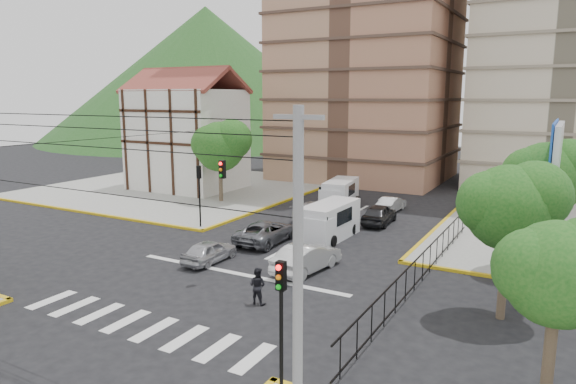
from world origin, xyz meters
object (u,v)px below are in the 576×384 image
Objects in this scene: van_right_lane at (328,222)px; car_silver_front_left at (209,251)px; pedestrian_crosswalk at (257,286)px; van_left_lane at (339,194)px; car_white_front_right at (307,258)px; traffic_light_se at (281,307)px; traffic_light_nw at (199,186)px.

van_right_lane is 8.60m from car_silver_front_left.
pedestrian_crosswalk is (5.62, -3.75, 0.21)m from car_silver_front_left.
car_silver_front_left is at bearing -99.65° from van_left_lane.
car_silver_front_left is (-0.53, -17.43, -0.46)m from van_left_lane.
van_left_lane is 1.14× the size of car_white_front_right.
car_silver_front_left is 2.22× the size of pedestrian_crosswalk.
pedestrian_crosswalk is at bearing 127.85° from traffic_light_se.
van_left_lane is 16.90m from car_white_front_right.
car_white_front_right is at bearing -80.54° from van_left_lane.
traffic_light_se is 12.35m from car_white_front_right.
traffic_light_se is 18.71m from van_right_lane.
van_right_lane is at bearing 110.17° from traffic_light_se.
pedestrian_crosswalk is at bearing 146.68° from car_silver_front_left.
car_silver_front_left is at bearing 21.46° from car_white_front_right.
car_silver_front_left is 0.82× the size of car_white_front_right.
pedestrian_crosswalk reaches higher than car_silver_front_left.
traffic_light_se is 0.94× the size of car_white_front_right.
traffic_light_nw is (-15.60, 15.60, 0.00)m from traffic_light_se.
van_right_lane is 3.13× the size of pedestrian_crosswalk.
van_right_lane is at bearing -83.80° from pedestrian_crosswalk.
van_right_lane is at bearing 11.50° from traffic_light_nw.
pedestrian_crosswalk is (10.87, -9.51, -2.25)m from traffic_light_nw.
traffic_light_se is 0.83× the size of van_left_lane.
traffic_light_se reaches higher than pedestrian_crosswalk.
pedestrian_crosswalk is (-4.73, 6.09, -2.25)m from traffic_light_se.
van_left_lane is (-9.82, 27.27, -2.00)m from traffic_light_se.
car_silver_front_left is (-10.36, 9.84, -2.46)m from traffic_light_se.
car_white_front_right is at bearing -166.45° from car_silver_front_left.
traffic_light_se is 1.00× the size of traffic_light_nw.
van_right_lane is (-6.42, 17.47, -1.95)m from traffic_light_se.
traffic_light_nw is 0.82× the size of van_right_lane.
van_right_lane reaches higher than car_white_front_right.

